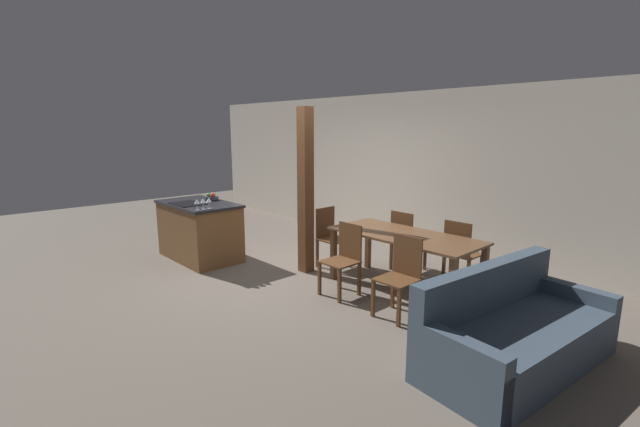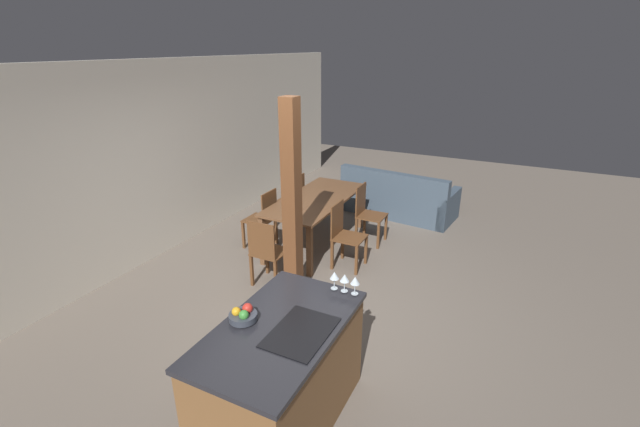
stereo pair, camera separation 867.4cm
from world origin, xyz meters
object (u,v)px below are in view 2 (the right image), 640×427
fruit_bowl (243,315)px  wine_glass_near (355,281)px  wine_glass_middle (345,278)px  wine_glass_far (334,276)px  dining_table (316,204)px  dining_chair_far_left (263,218)px  couch (398,200)px  kitchen_island (282,374)px  dining_chair_head_end (267,252)px  timber_post (292,205)px  dining_chair_far_right (293,200)px  dining_chair_near_right (367,213)px  dining_chair_near_left (345,234)px

fruit_bowl → wine_glass_near: wine_glass_near is taller
wine_glass_middle → wine_glass_far: same height
wine_glass_far → dining_table: 2.85m
dining_chair_far_left → couch: dining_chair_far_left is taller
fruit_bowl → wine_glass_far: bearing=-31.5°
kitchen_island → dining_table: size_ratio=0.74×
dining_chair_far_left → wine_glass_middle: bearing=47.1°
dining_table → dining_chair_head_end: dining_chair_head_end is taller
wine_glass_middle → timber_post: timber_post is taller
kitchen_island → wine_glass_far: (0.64, -0.15, 0.59)m
wine_glass_far → couch: (4.20, 0.65, -0.77)m
wine_glass_middle → wine_glass_near: bearing=-90.0°
timber_post → fruit_bowl: bearing=-162.1°
wine_glass_middle → dining_chair_head_end: wine_glass_middle is taller
fruit_bowl → dining_chair_head_end: (1.80, 0.98, -0.50)m
wine_glass_middle → dining_chair_far_right: size_ratio=0.18×
kitchen_island → dining_chair_near_right: size_ratio=1.61×
couch → dining_chair_far_left: bearing=63.9°
dining_chair_far_right → fruit_bowl: bearing=24.5°
dining_table → dining_chair_far_right: dining_chair_far_right is taller
dining_chair_near_left → dining_chair_head_end: 1.12m
wine_glass_near → couch: wine_glass_near is taller
couch → dining_chair_near_left: bearing=94.1°
wine_glass_near → wine_glass_far: (0.00, 0.19, 0.00)m
dining_chair_near_right → dining_chair_far_left: (-0.88, 1.31, 0.00)m
fruit_bowl → dining_table: 3.31m
wine_glass_middle → wine_glass_far: bearing=90.0°
dining_chair_near_right → dining_chair_far_left: same height
dining_chair_near_left → dining_chair_far_left: size_ratio=1.00×
dining_chair_far_left → dining_chair_head_end: size_ratio=1.00×
dining_chair_near_left → dining_chair_far_left: same height
dining_chair_far_right → dining_chair_far_left: bearing=0.0°
kitchen_island → dining_chair_head_end: (1.74, 1.26, 0.01)m
dining_chair_near_left → couch: dining_chair_near_left is taller
wine_glass_middle → wine_glass_far: size_ratio=1.00×
fruit_bowl → wine_glass_middle: (0.71, -0.53, 0.08)m
dining_chair_near_right → dining_chair_head_end: size_ratio=1.00×
dining_chair_near_right → dining_chair_far_left: bearing=123.8°
dining_chair_near_right → dining_chair_far_right: bearing=90.0°
couch → timber_post: timber_post is taller
fruit_bowl → dining_chair_near_right: (3.59, 0.32, -0.50)m
wine_glass_near → dining_table: size_ratio=0.08×
fruit_bowl → wine_glass_middle: size_ratio=1.33×
dining_table → dining_chair_near_right: bearing=-56.2°
wine_glass_near → wine_glass_far: size_ratio=1.00×
dining_chair_near_right → dining_chair_far_right: (0.00, 1.31, 0.00)m
kitchen_island → fruit_bowl: size_ratio=6.70×
fruit_bowl → dining_chair_far_right: bearing=24.5°
wine_glass_near → dining_chair_near_left: wine_glass_near is taller
wine_glass_near → dining_chair_far_right: bearing=38.0°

